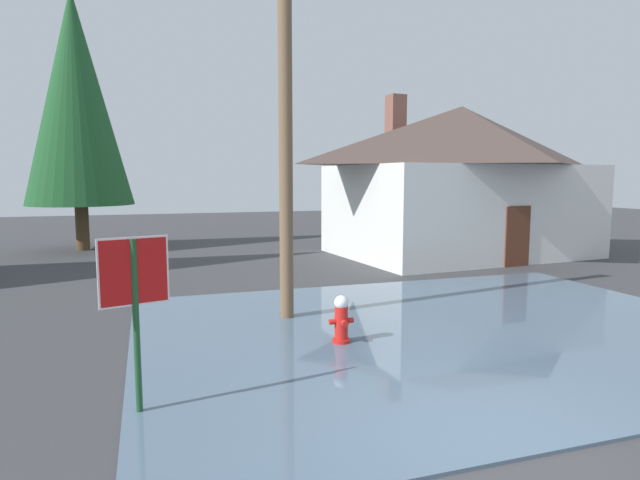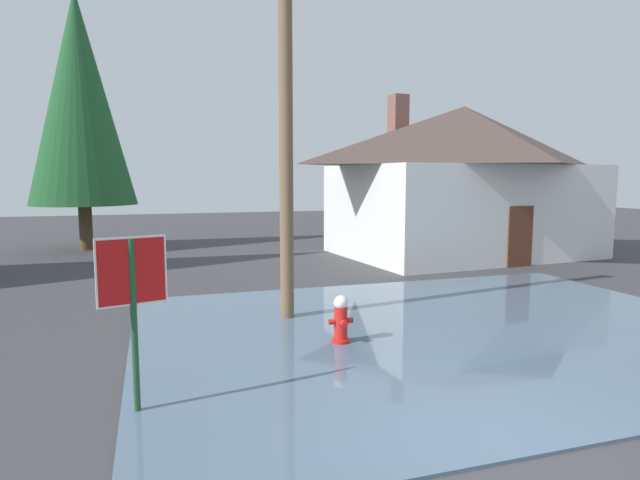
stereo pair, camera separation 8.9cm
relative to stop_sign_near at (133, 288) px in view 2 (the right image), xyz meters
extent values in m
cube|color=#38383A|center=(3.77, -1.96, -1.64)|extent=(80.00, 80.00, 0.10)
cube|color=#4C6075|center=(5.62, 2.02, -1.57)|extent=(11.66, 8.83, 0.04)
cylinder|color=#1E4C28|center=(0.00, 0.00, -0.49)|extent=(0.08, 0.08, 2.20)
cube|color=white|center=(0.00, 0.00, 0.21)|extent=(0.81, 0.24, 0.84)
cube|color=red|center=(0.00, 0.00, 0.21)|extent=(0.77, 0.24, 0.79)
cylinder|color=red|center=(3.35, 1.82, -1.54)|extent=(0.32, 0.32, 0.11)
cylinder|color=red|center=(3.35, 1.82, -1.20)|extent=(0.23, 0.23, 0.58)
sphere|color=white|center=(3.35, 1.82, -0.84)|extent=(0.25, 0.25, 0.25)
cylinder|color=red|center=(3.18, 1.82, -1.17)|extent=(0.11, 0.10, 0.10)
cylinder|color=red|center=(3.52, 1.82, -1.17)|extent=(0.11, 0.10, 0.10)
cylinder|color=red|center=(3.35, 1.65, -1.17)|extent=(0.11, 0.11, 0.11)
cylinder|color=brown|center=(2.87, 3.78, 2.47)|extent=(0.28, 0.28, 8.12)
cube|color=silver|center=(11.48, 10.82, 0.09)|extent=(9.27, 6.85, 3.37)
pyramid|color=#473833|center=(11.48, 10.82, 2.87)|extent=(10.01, 7.40, 2.19)
cube|color=brown|center=(9.20, 11.72, 3.42)|extent=(0.65, 0.65, 1.97)
cube|color=#592D1E|center=(11.75, 7.76, -0.59)|extent=(1.00, 0.15, 2.00)
cylinder|color=#4C3823|center=(-2.30, 16.57, -0.67)|extent=(0.51, 0.51, 1.84)
cone|color=#1E5128|center=(-2.30, 16.57, 4.44)|extent=(4.09, 4.09, 8.38)
camera|label=1|loc=(0.17, -6.68, 1.33)|focal=29.81mm
camera|label=2|loc=(0.25, -6.70, 1.33)|focal=29.81mm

